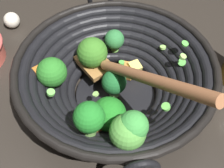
# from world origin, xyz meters

# --- Properties ---
(ground_plane) EXTENTS (4.00, 4.00, 0.00)m
(ground_plane) POSITION_xyz_m (0.00, 0.00, 0.00)
(ground_plane) COLOR #28231E
(wok) EXTENTS (0.37, 0.35, 0.20)m
(wok) POSITION_xyz_m (0.00, -0.00, 0.06)
(wok) COLOR black
(wok) RESTS_ON ground
(garlic_bulb) EXTENTS (0.04, 0.04, 0.04)m
(garlic_bulb) POSITION_xyz_m (-0.31, -0.05, 0.02)
(garlic_bulb) COLOR silver
(garlic_bulb) RESTS_ON ground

